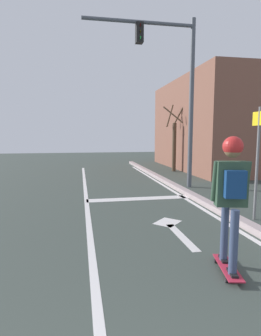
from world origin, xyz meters
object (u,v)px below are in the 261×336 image
object	(u,v)px
traffic_signal_mast	(172,76)
street_sign_post	(258,148)
roadside_tree	(174,143)
skateboard	(228,267)
skater	(232,184)

from	to	relation	value
traffic_signal_mast	street_sign_post	size ratio (longest dim) A/B	2.34
roadside_tree	skateboard	bearing A→B (deg)	-105.39
street_sign_post	skateboard	bearing A→B (deg)	-131.66
skateboard	traffic_signal_mast	xyz separation A→B (m)	(1.19, 6.04, 3.87)
skater	traffic_signal_mast	xyz separation A→B (m)	(1.19, 6.05, 2.69)
skateboard	roadside_tree	size ratio (longest dim) A/B	0.24
skater	traffic_signal_mast	world-z (taller)	traffic_signal_mast
roadside_tree	street_sign_post	bearing A→B (deg)	-96.82
skateboard	traffic_signal_mast	distance (m)	7.27
skateboard	street_sign_post	size ratio (longest dim) A/B	0.33
skater	roadside_tree	world-z (taller)	roadside_tree
skater	traffic_signal_mast	size ratio (longest dim) A/B	0.31
street_sign_post	traffic_signal_mast	bearing A→B (deg)	99.62
street_sign_post	roadside_tree	bearing A→B (deg)	83.18
skater	roadside_tree	xyz separation A→B (m)	(2.84, 10.34, 0.26)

